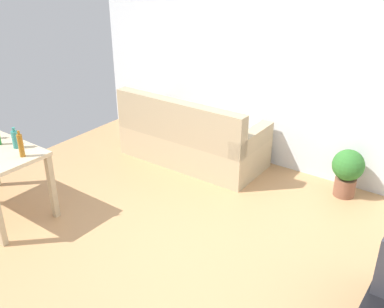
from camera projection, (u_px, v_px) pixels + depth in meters
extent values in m
cube|color=tan|center=(155.00, 237.00, 4.40)|extent=(5.20, 4.40, 0.02)
cube|color=silver|center=(265.00, 60.00, 5.43)|extent=(5.20, 0.10, 2.70)
cube|color=tan|center=(193.00, 146.00, 5.89)|extent=(1.89, 0.84, 0.40)
cube|color=tan|center=(178.00, 121.00, 5.44)|extent=(1.89, 0.16, 0.52)
cube|color=tan|center=(252.00, 140.00, 5.30)|extent=(0.16, 0.84, 0.22)
cube|color=tan|center=(144.00, 111.00, 6.20)|extent=(0.16, 0.84, 0.22)
cube|color=tan|center=(52.00, 187.00, 4.58)|extent=(0.06, 0.06, 0.72)
cylinder|color=brown|center=(345.00, 187.00, 5.08)|extent=(0.24, 0.24, 0.22)
sphere|color=#2D6B28|center=(348.00, 165.00, 4.96)|extent=(0.36, 0.36, 0.36)
cylinder|color=teal|center=(15.00, 140.00, 4.46)|extent=(0.07, 0.07, 0.18)
cylinder|color=teal|center=(13.00, 129.00, 4.41)|extent=(0.03, 0.03, 0.04)
cylinder|color=#9E6019|center=(21.00, 146.00, 4.27)|extent=(0.05, 0.05, 0.23)
cylinder|color=#9E6019|center=(18.00, 133.00, 4.21)|extent=(0.02, 0.02, 0.04)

